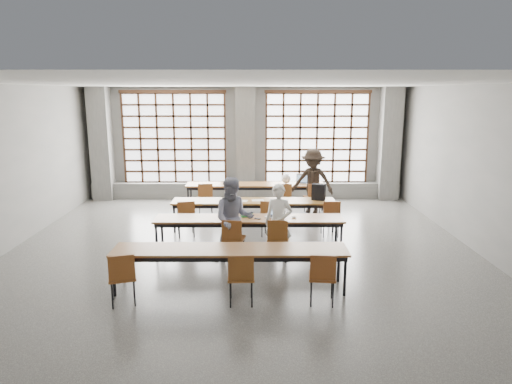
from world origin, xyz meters
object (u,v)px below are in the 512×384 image
at_px(desk_row_c, 249,221).
at_px(chair_back_right, 313,195).
at_px(desk_row_d, 230,252).
at_px(backpack, 319,192).
at_px(chair_near_right, 323,273).
at_px(laptop_back, 302,181).
at_px(chair_near_left, 122,274).
at_px(red_pouch, 122,274).
at_px(student_male, 278,222).
at_px(plastic_bag, 286,179).
at_px(desk_row_a, 255,186).
at_px(student_back, 313,181).
at_px(chair_mid_right, 331,215).
at_px(student_female, 234,219).
at_px(chair_front_right, 278,235).
at_px(chair_back_left, 205,195).
at_px(green_box, 247,215).
at_px(desk_row_b, 254,203).
at_px(mouse, 294,217).
at_px(phone, 257,219).
at_px(chair_mid_left, 186,215).
at_px(laptop_front, 276,214).
at_px(chair_near_mid, 241,274).
at_px(chair_mid_centre, 270,215).
at_px(chair_front_left, 233,236).
at_px(chair_back_mid, 284,195).

height_order(desk_row_c, chair_back_right, chair_back_right).
relative_size(desk_row_d, backpack, 10.00).
distance_m(chair_near_right, laptop_back, 6.35).
xyz_separation_m(chair_near_left, red_pouch, (-0.02, 0.08, -0.04)).
xyz_separation_m(student_male, plastic_bag, (0.45, 4.20, 0.10)).
xyz_separation_m(desk_row_a, chair_back_right, (1.62, -0.63, -0.13)).
height_order(student_back, plastic_bag, student_back).
bearing_deg(red_pouch, chair_mid_right, 41.48).
xyz_separation_m(desk_row_d, student_male, (0.90, 1.45, 0.11)).
bearing_deg(chair_back_right, student_female, -120.34).
bearing_deg(student_back, chair_front_right, -86.27).
relative_size(desk_row_c, chair_back_left, 4.55).
height_order(green_box, red_pouch, green_box).
bearing_deg(chair_front_right, chair_near_right, -72.82).
bearing_deg(desk_row_b, mouse, -62.05).
height_order(desk_row_b, student_male, student_male).
relative_size(chair_mid_right, red_pouch, 4.40).
distance_m(chair_back_left, phone, 3.44).
distance_m(chair_mid_left, phone, 1.98).
height_order(chair_near_left, laptop_front, laptop_front).
height_order(chair_mid_right, student_female, student_female).
bearing_deg(desk_row_c, backpack, 43.81).
xyz_separation_m(chair_mid_right, chair_near_right, (-0.71, -3.53, 0.00)).
distance_m(student_male, red_pouch, 3.29).
relative_size(desk_row_a, plastic_bag, 13.99).
height_order(chair_front_right, laptop_front, laptop_front).
height_order(desk_row_a, student_back, student_back).
xyz_separation_m(chair_near_mid, mouse, (1.05, 2.56, 0.21)).
relative_size(laptop_back, red_pouch, 2.12).
relative_size(chair_near_left, red_pouch, 4.40).
height_order(chair_back_left, green_box, chair_back_left).
bearing_deg(chair_front_right, student_back, 72.97).
bearing_deg(desk_row_b, chair_near_right, -75.31).
xyz_separation_m(desk_row_b, backpack, (1.60, 0.05, 0.27)).
distance_m(student_male, student_back, 3.83).
xyz_separation_m(desk_row_d, backpack, (2.00, 3.58, 0.27)).
distance_m(chair_mid_centre, chair_mid_right, 1.42).
relative_size(chair_mid_centre, laptop_back, 2.07).
bearing_deg(phone, chair_mid_centre, 74.10).
bearing_deg(chair_front_left, student_male, 8.00).
bearing_deg(chair_back_mid, plastic_bag, 81.56).
distance_m(chair_near_mid, laptop_back, 6.54).
bearing_deg(phone, chair_near_right, -67.80).
bearing_deg(desk_row_b, chair_back_right, 40.95).
distance_m(chair_back_right, chair_front_right, 3.83).
relative_size(chair_back_right, laptop_back, 2.07).
relative_size(desk_row_b, student_male, 2.57).
xyz_separation_m(chair_near_mid, backpack, (1.80, 4.21, 0.39)).
xyz_separation_m(chair_back_mid, student_male, (-0.34, -3.52, 0.24)).
distance_m(chair_back_right, chair_near_left, 6.73).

